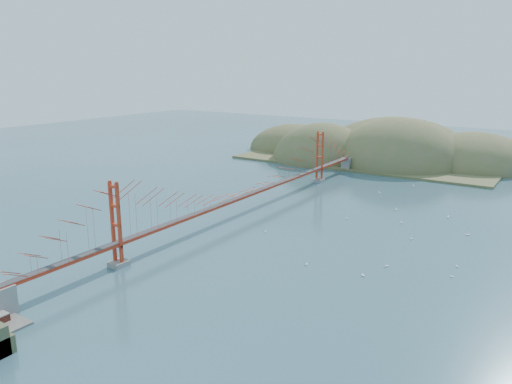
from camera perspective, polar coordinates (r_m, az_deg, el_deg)
The scene contains 17 objects.
ground at distance 91.32m, azimuth -1.20°, elevation -2.38°, with size 320.00×320.00×0.00m, color #305260.
bridge at distance 89.71m, azimuth -1.16°, elevation 1.94°, with size 2.20×94.40×12.00m.
far_headlands at distance 150.61m, azimuth 14.50°, elevation 3.81°, with size 84.00×58.00×25.00m.
sailboat_0 at distance 80.80m, azimuth 1.08°, elevation -4.52°, with size 0.43×0.51×0.58m.
sailboat_13 at distance 69.05m, azimuth 21.49°, elevation -8.91°, with size 0.50×0.45×0.57m.
sailboat_6 at distance 68.45m, azimuth 5.81°, elevation -8.14°, with size 0.56×0.59×0.66m.
sailboat_7 at distance 117.12m, azimuth 17.56°, elevation 0.76°, with size 0.53×0.45×0.61m.
sailboat_3 at distance 89.08m, azimuth 10.34°, elevation -2.94°, with size 0.61×0.51×0.71m.
sailboat_4 at distance 81.17m, azimuth 17.33°, elevation -5.10°, with size 0.57×0.57×0.60m.
sailboat_1 at distance 88.95m, azimuth 16.32°, elevation -3.32°, with size 0.65×0.65×0.68m.
sailboat_2 at distance 66.11m, azimuth 12.14°, elevation -9.22°, with size 0.67×0.67×0.71m.
sailboat_12 at distance 108.48m, azimuth 13.92°, elevation -0.03°, with size 0.61×0.60×0.68m.
sailboat_16 at distance 96.67m, azimuth 15.73°, elevation -1.88°, with size 0.71×0.71×0.74m.
sailboat_8 at distance 86.22m, azimuth 23.07°, elevation -4.46°, with size 0.65×0.65×0.71m.
sailboat_15 at distance 94.92m, azimuth 21.11°, elevation -2.61°, with size 0.55×0.64×0.74m.
sailboat_14 at distance 69.73m, azimuth 14.72°, elevation -8.12°, with size 0.63×0.63×0.66m.
sailboat_5 at distance 72.62m, azimuth 22.00°, elevation -7.82°, with size 0.51×0.51×0.56m.
Camera 1 is at (49.73, -71.99, 26.14)m, focal length 35.00 mm.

